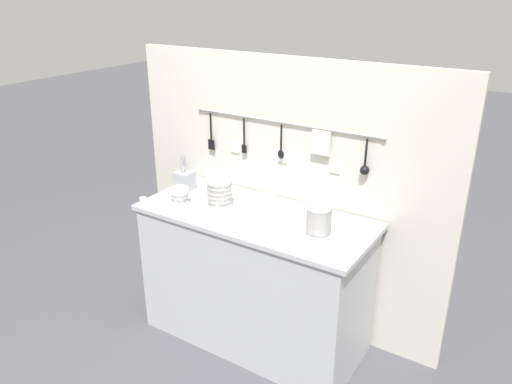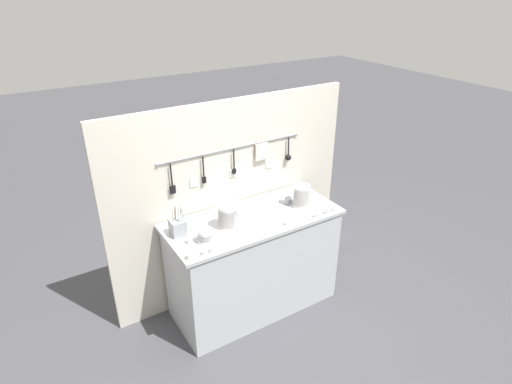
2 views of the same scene
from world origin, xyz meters
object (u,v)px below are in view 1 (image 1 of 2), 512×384
Objects in this scene: bowl_stack_back_corner at (319,220)px; plate_stack at (258,203)px; cup_front_left at (143,201)px; cup_by_caddy at (155,205)px; cup_edge_near at (298,249)px; cup_beside_plates at (162,208)px; cup_front_right at (258,234)px; cutlery_caddy at (184,180)px; bowl_stack_tall_left at (220,192)px; steel_mixing_bowl at (316,221)px; cup_back_right at (318,255)px; cup_mid_row at (173,194)px; bowl_stack_short_front at (180,196)px; cup_back_left at (331,259)px.

bowl_stack_back_corner is 0.51m from plate_stack.
cup_front_left is at bearing -152.26° from plate_stack.
cup_by_caddy is 1.03m from cup_edge_near.
cup_beside_plates is (0.06, -0.01, 0.00)m from cup_by_caddy.
cup_edge_near is at bearing -6.34° from cup_front_right.
plate_stack reaches higher than cup_front_right.
cutlery_caddy reaches higher than cup_beside_plates.
bowl_stack_tall_left is at bearing -152.79° from plate_stack.
cup_beside_plates is (-0.90, -0.35, 0.00)m from steel_mixing_bowl.
cutlery_caddy is at bearing 163.22° from cup_back_right.
cup_edge_near is at bearing -11.08° from cup_mid_row.
cup_mid_row is 1.00× the size of cup_beside_plates.
bowl_stack_tall_left is (0.25, 0.10, 0.05)m from bowl_stack_short_front.
cup_front_right is (0.75, 0.02, 0.00)m from cup_by_caddy.
cup_front_right is at bearing -22.25° from cutlery_caddy.
cup_by_caddy is 1.22m from cup_back_left.
cup_back_left is 0.46m from cup_front_right.
bowl_stack_tall_left reaches higher than plate_stack.
cup_beside_plates reaches higher than steel_mixing_bowl.
cup_front_right is (0.78, -0.18, 0.00)m from cup_mid_row.
plate_stack is at bearing 37.09° from cup_beside_plates.
bowl_stack_back_corner is 0.35m from cup_front_right.
cutlery_caddy reaches higher than cup_edge_near.
cup_back_left is at bearing -9.45° from cup_mid_row.
cup_edge_near is 1.00× the size of cup_front_left.
cup_back_right is at bearing -64.35° from bowl_stack_back_corner.
bowl_stack_back_corner is 4.30× the size of cup_front_right.
cup_by_caddy and cup_edge_near have the same top height.
cup_by_caddy is at bearing -146.58° from plate_stack.
cup_back_left is at bearing 0.00° from cup_edge_near.
bowl_stack_tall_left reaches higher than bowl_stack_back_corner.
steel_mixing_bowl is (0.64, 0.10, -0.08)m from bowl_stack_tall_left.
bowl_stack_short_front is 0.24m from cup_front_left.
steel_mixing_bowl is 2.24× the size of cup_front_right.
bowl_stack_back_corner is at bearing -60.01° from steel_mixing_bowl.
bowl_stack_back_corner is at bearing 115.65° from cup_back_right.
cup_back_left is (0.19, 0.00, 0.00)m from cup_edge_near.
bowl_stack_tall_left is 0.37m from cup_beside_plates.
cutlery_caddy is 1.32m from cup_back_left.
cup_by_caddy is 1.00× the size of cup_edge_near.
plate_stack is at bearing 27.21° from bowl_stack_tall_left.
steel_mixing_bowl is 2.24× the size of cup_back_right.
cup_back_left is (0.89, -0.25, -0.08)m from bowl_stack_tall_left.
bowl_stack_short_front is 2.51× the size of cup_edge_near.
cutlery_caddy reaches higher than cup_back_left.
cup_mid_row and cup_edge_near have the same top height.
cup_back_left and cup_front_right have the same top height.
bowl_stack_tall_left is at bearing 28.00° from cup_front_left.
steel_mixing_bowl is 0.97m from cup_beside_plates.
cup_front_left is at bearing 179.09° from cup_edge_near.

